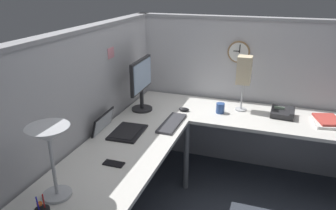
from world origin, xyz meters
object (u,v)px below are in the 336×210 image
at_px(cell_phone, 114,164).
at_px(coffee_mug, 220,108).
at_px(desk_lamp_paper, 244,72).
at_px(computer_mouse, 184,109).
at_px(desk_lamp_dome, 49,140).
at_px(office_phone, 283,113).
at_px(wall_clock, 239,52).
at_px(keyboard, 172,123).
at_px(laptop, 117,129).
at_px(monitor, 141,81).
at_px(book_stack, 327,121).

distance_m(cell_phone, coffee_mug, 1.26).
bearing_deg(desk_lamp_paper, coffee_mug, 127.90).
bearing_deg(computer_mouse, desk_lamp_paper, -68.24).
relative_size(computer_mouse, desk_lamp_dome, 0.23).
xyz_separation_m(computer_mouse, cell_phone, (-1.08, 0.19, -0.01)).
relative_size(office_phone, wall_clock, 0.99).
bearing_deg(cell_phone, keyboard, -13.41).
xyz_separation_m(laptop, desk_lamp_dome, (-0.88, -0.06, 0.34)).
distance_m(desk_lamp_dome, desk_lamp_paper, 1.90).
height_order(computer_mouse, coffee_mug, coffee_mug).
height_order(office_phone, wall_clock, wall_clock).
xyz_separation_m(monitor, wall_clock, (0.57, -0.82, 0.22)).
height_order(cell_phone, desk_lamp_paper, desk_lamp_paper).
distance_m(office_phone, book_stack, 0.37).
bearing_deg(computer_mouse, cell_phone, 170.19).
height_order(laptop, coffee_mug, laptop).
relative_size(cell_phone, wall_clock, 0.65).
distance_m(book_stack, desk_lamp_paper, 0.84).
xyz_separation_m(desk_lamp_dome, wall_clock, (1.96, -0.76, 0.15)).
bearing_deg(desk_lamp_dome, office_phone, -36.91).
bearing_deg(keyboard, desk_lamp_paper, -43.60).
height_order(computer_mouse, office_phone, office_phone).
xyz_separation_m(laptop, coffee_mug, (0.68, -0.74, 0.02)).
bearing_deg(book_stack, coffee_mug, 93.65).
xyz_separation_m(keyboard, computer_mouse, (0.33, -0.01, 0.01)).
height_order(monitor, office_phone, monitor).
distance_m(cell_phone, book_stack, 1.90).
relative_size(laptop, keyboard, 0.92).
relative_size(computer_mouse, office_phone, 0.48).
relative_size(laptop, desk_lamp_paper, 0.75).
bearing_deg(desk_lamp_paper, computer_mouse, 111.76).
bearing_deg(coffee_mug, desk_lamp_dome, 156.58).
distance_m(computer_mouse, desk_lamp_paper, 0.67).
bearing_deg(computer_mouse, office_phone, -79.99).
bearing_deg(wall_clock, desk_lamp_dome, 158.77).
bearing_deg(desk_lamp_paper, desk_lamp_dome, 153.33).
xyz_separation_m(laptop, office_phone, (0.78, -1.31, 0.01)).
bearing_deg(keyboard, book_stack, -69.32).
height_order(cell_phone, coffee_mug, coffee_mug).
relative_size(book_stack, coffee_mug, 3.31).
distance_m(office_phone, desk_lamp_paper, 0.52).
relative_size(laptop, computer_mouse, 3.81).
height_order(computer_mouse, desk_lamp_paper, desk_lamp_paper).
bearing_deg(cell_phone, desk_lamp_paper, -29.16).
distance_m(laptop, cell_phone, 0.51).
relative_size(cell_phone, desk_lamp_paper, 0.27).
xyz_separation_m(monitor, book_stack, (0.23, -1.67, -0.27)).
bearing_deg(office_phone, book_stack, -95.00).
height_order(monitor, wall_clock, wall_clock).
bearing_deg(book_stack, laptop, 113.95).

